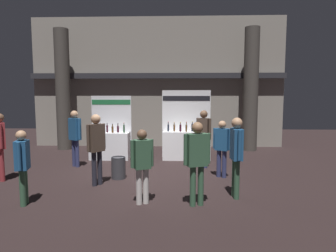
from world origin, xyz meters
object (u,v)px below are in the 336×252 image
exhibitor_booth_1 (186,142)px  visitor_4 (0,140)px  visitor_0 (204,133)px  trash_bin (118,168)px  visitor_7 (197,156)px  visitor_1 (236,150)px  visitor_3 (222,145)px  visitor_5 (75,133)px  visitor_6 (22,162)px  exhibitor_booth_0 (110,143)px  visitor_2 (142,160)px  visitor_8 (96,143)px

exhibitor_booth_1 → visitor_4: bearing=-150.2°
visitor_0 → trash_bin: bearing=55.6°
visitor_0 → visitor_7: 3.30m
visitor_1 → visitor_4: (-6.08, 1.12, 0.02)m
visitor_3 → visitor_0: bearing=-39.0°
exhibitor_booth_1 → visitor_5: size_ratio=1.37×
visitor_6 → visitor_0: bearing=116.7°
exhibitor_booth_0 → visitor_2: (1.73, -4.42, 0.35)m
visitor_0 → visitor_4: visitor_0 is taller
visitor_8 → visitor_4: bearing=121.8°
visitor_6 → visitor_1: bearing=84.6°
exhibitor_booth_1 → visitor_4: exhibitor_booth_1 is taller
exhibitor_booth_1 → visitor_8: bearing=-126.5°
visitor_1 → exhibitor_booth_1: bearing=-170.1°
visitor_8 → visitor_5: bearing=71.5°
visitor_1 → visitor_8: (-3.38, 0.80, 0.01)m
exhibitor_booth_1 → visitor_1: bearing=-76.2°
exhibitor_booth_1 → visitor_0: exhibitor_booth_1 is taller
visitor_3 → visitor_8: visitor_8 is taller
exhibitor_booth_1 → visitor_6: 5.83m
exhibitor_booth_1 → visitor_1: 4.18m
visitor_7 → visitor_1: bearing=-168.9°
visitor_3 → visitor_8: (-3.31, -0.84, 0.16)m
trash_bin → visitor_2: (0.90, -1.88, 0.63)m
visitor_4 → visitor_7: size_ratio=1.04×
visitor_0 → visitor_3: (0.42, -1.11, -0.17)m
exhibitor_booth_0 → visitor_0: 3.56m
exhibitor_booth_0 → visitor_3: exhibitor_booth_0 is taller
visitor_0 → visitor_3: 1.20m
visitor_0 → visitor_3: visitor_0 is taller
exhibitor_booth_0 → visitor_1: (3.78, -3.97, 0.49)m
visitor_5 → visitor_3: bearing=22.9°
visitor_3 → visitor_4: 6.04m
visitor_8 → trash_bin: bearing=4.6°
visitor_8 → visitor_3: bearing=-37.2°
visitor_3 → visitor_1: bearing=122.7°
visitor_1 → visitor_4: size_ratio=0.99×
trash_bin → visitor_2: 2.18m
exhibitor_booth_1 → visitor_4: 5.88m
visitor_2 → visitor_8: visitor_8 is taller
visitor_0 → visitor_5: (-4.15, -0.02, -0.00)m
visitor_5 → visitor_6: bearing=-51.9°
visitor_0 → visitor_6: (-4.05, -3.35, -0.18)m
visitor_3 → visitor_6: size_ratio=1.02×
visitor_5 → visitor_1: bearing=5.7°
visitor_1 → visitor_3: size_ratio=1.13×
visitor_0 → visitor_4: size_ratio=1.01×
visitor_1 → visitor_3: (-0.07, 1.65, -0.15)m
visitor_1 → visitor_4: 6.18m
trash_bin → visitor_7: size_ratio=0.35×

